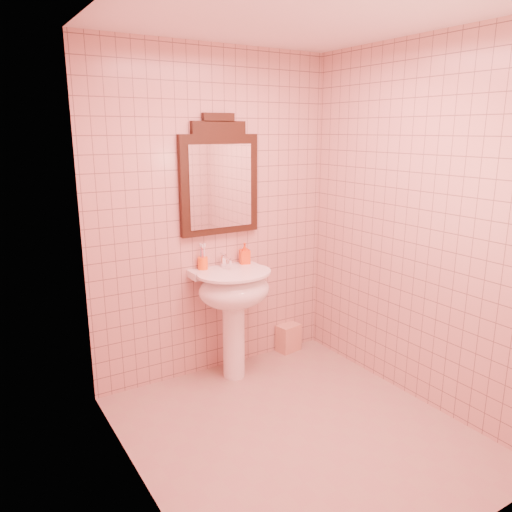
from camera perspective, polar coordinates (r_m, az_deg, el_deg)
floor at (r=3.43m, az=4.66°, el=-19.43°), size 2.20×2.20×0.00m
back_wall at (r=3.85m, az=-4.74°, el=4.49°), size 2.00×0.02×2.50m
pedestal_sink at (r=3.81m, az=-2.55°, el=-4.71°), size 0.58×0.58×0.86m
faucet at (r=3.85m, az=-3.59°, el=-0.50°), size 0.04×0.16×0.11m
mirror at (r=3.80m, az=-4.20°, el=8.72°), size 0.64×0.06×0.90m
toothbrush_cup at (r=3.82m, az=-6.09°, el=-0.81°), size 0.08×0.08×0.18m
soap_dispenser at (r=3.95m, az=-1.30°, el=0.29°), size 0.09×0.09×0.17m
towel at (r=4.46m, az=3.72°, el=-9.30°), size 0.22×0.16×0.24m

